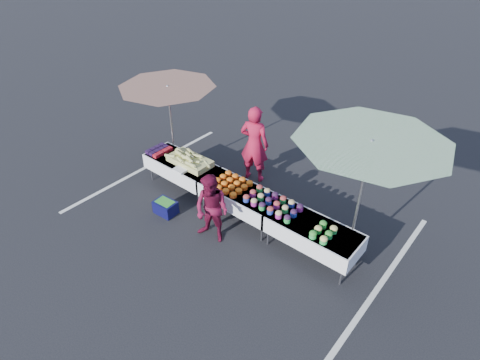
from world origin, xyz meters
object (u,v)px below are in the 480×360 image
Objects in this scene: table_right at (313,233)px; umbrella_right at (369,153)px; vendor at (254,144)px; table_left at (182,167)px; storage_bin at (166,207)px; table_center at (240,196)px; umbrella_left at (168,94)px; customer at (212,209)px.

table_right is 0.62× the size of umbrella_right.
table_right is 2.91m from vendor.
vendor is at bearing 52.28° from table_left.
table_right is at bearing 13.18° from storage_bin.
table_center is 0.95× the size of vendor.
umbrella_left is 0.83× the size of umbrella_right.
storage_bin is (0.43, -0.95, -0.42)m from table_left.
customer is 0.51× the size of umbrella_right.
umbrella_left reaches higher than customer.
vendor reaches higher than table_right.
table_center is 1.22× the size of customer.
customer is at bearing -154.21° from table_right.
umbrella_left is at bearing 174.69° from table_right.
customer is at bearing -152.18° from umbrella_right.
table_left is 3.60m from table_right.
vendor is 2.33m from umbrella_left.
vendor is at bearing 117.12° from table_center.
umbrella_right is at bearing -0.00° from umbrella_left.
table_center is at bearing -9.09° from umbrella_left.
umbrella_right reaches higher than table_center.
umbrella_left is (-4.30, 0.40, 1.51)m from table_right.
table_left is at bearing 146.09° from customer.
table_left is at bearing 110.88° from storage_bin.
table_left is 2.01m from customer.
umbrella_right reaches higher than storage_bin.
storage_bin is (-3.17, -0.95, -0.42)m from table_right.
table_right is 4.58m from umbrella_left.
umbrella_right is at bearing 145.74° from vendor.
umbrella_left is (-0.70, 0.40, 1.51)m from table_left.
storage_bin is (-0.65, -2.35, -0.81)m from vendor.
customer is at bearing -90.13° from table_center.
table_center is at bearing 180.00° from table_right.
customer is 1.49m from storage_bin.
vendor is at bearing 150.92° from table_right.
vendor is at bearing 70.98° from storage_bin.
storage_bin is at bearing 57.98° from vendor.
storage_bin is (-3.78, -1.35, -2.24)m from umbrella_right.
umbrella_right reaches higher than umbrella_left.
customer is 3.18m from umbrella_right.
table_center is 3.04m from umbrella_right.
customer reaches higher than table_left.
vendor is (-0.72, 1.40, 0.39)m from table_center.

